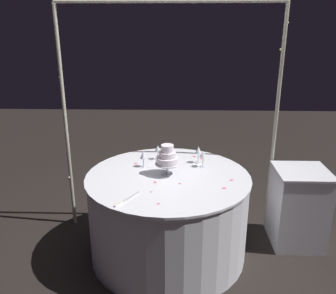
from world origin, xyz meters
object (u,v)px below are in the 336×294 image
Objects in this scene: main_table at (168,215)px; wine_glass_2 at (198,151)px; wine_glass_1 at (203,155)px; cake_knife at (126,200)px; wine_glass_0 at (143,156)px; decorative_arch at (170,88)px; wine_glass_3 at (158,149)px; tiered_cake at (167,158)px; side_table at (298,207)px.

main_table is 8.69× the size of wine_glass_2.
wine_glass_1 is 0.60× the size of cake_knife.
wine_glass_2 reaches higher than wine_glass_1.
main_table is at bearing -39.69° from wine_glass_0.
wine_glass_2 is (-0.04, 0.11, 0.00)m from wine_glass_1.
wine_glass_1 is 0.11m from wine_glass_2.
main_table is 0.60m from wine_glass_0.
decorative_arch is at bearing 89.87° from main_table.
decorative_arch is 13.51× the size of wine_glass_2.
wine_glass_2 reaches higher than wine_glass_3.
wine_glass_0 is 0.92× the size of wine_glass_2.
cake_knife reaches higher than main_table.
tiered_cake is 0.42m from wine_glass_2.
wine_glass_0 is at bearing 140.31° from main_table.
wine_glass_0 reaches higher than cake_knife.
side_table is 1.41m from tiered_cake.
wine_glass_0 is (-1.50, -0.01, 0.52)m from side_table.
wine_glass_3 is (0.12, 0.20, -0.00)m from wine_glass_0.
tiered_cake is at bearing -74.05° from wine_glass_3.
side_table is 2.78× the size of tiered_cake.
wine_glass_2 is (0.28, -0.17, -0.57)m from decorative_arch.
wine_glass_1 is (0.32, -0.28, -0.57)m from decorative_arch.
decorative_arch is at bearing 89.08° from tiered_cake.
wine_glass_0 is at bearing 84.18° from cake_knife.
wine_glass_3 is at bearing 57.88° from wine_glass_0.
decorative_arch is at bearing 39.53° from wine_glass_3.
decorative_arch is at bearing 72.43° from cake_knife.
wine_glass_1 is at bearing 179.82° from side_table.
tiered_cake reaches higher than wine_glass_1.
wine_glass_3 is at bearing 77.56° from cake_knife.
main_table is 0.56m from tiered_cake.
tiered_cake is 1.79× the size of wine_glass_0.
wine_glass_2 is (0.29, 0.30, -0.04)m from tiered_cake.
decorative_arch reaches higher than cake_knife.
decorative_arch is 0.61m from wine_glass_3.
decorative_arch is at bearing 139.01° from wine_glass_1.
cake_knife is at bearing -132.14° from wine_glass_1.
decorative_arch is 1.23m from cake_knife.
tiered_cake is (-0.01, 0.02, 0.56)m from main_table.
main_table is at bearing -74.06° from wine_glass_3.
tiered_cake is 0.61m from cake_knife.
wine_glass_1 reaches higher than wine_glass_0.
tiered_cake is at bearing -37.07° from wine_glass_0.
wine_glass_1 is at bearing 33.30° from main_table.
main_table reaches higher than side_table.
tiered_cake reaches higher than main_table.
side_table is at bearing -6.37° from wine_glass_2.
tiered_cake is (-1.27, -0.19, 0.57)m from side_table.
decorative_arch is 0.66m from wine_glass_2.
tiered_cake is 0.29m from wine_glass_0.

